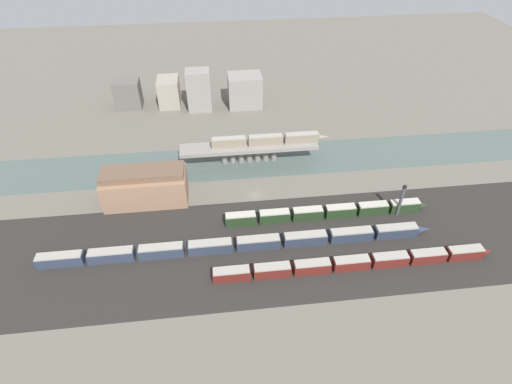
{
  "coord_description": "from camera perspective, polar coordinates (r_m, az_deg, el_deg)",
  "views": [
    {
      "loc": [
        -11.89,
        -103.95,
        86.73
      ],
      "look_at": [
        0.0,
        -1.73,
        2.84
      ],
      "focal_mm": 28.0,
      "sensor_mm": 36.0,
      "label": 1
    }
  ],
  "objects": [
    {
      "name": "railbed_yard",
      "position": [
        118.56,
        1.26,
        -7.84
      ],
      "size": [
        280.0,
        42.0,
        0.01
      ],
      "primitive_type": "cube",
      "color": "#282623",
      "rests_on": "ground"
    },
    {
      "name": "ground_plane",
      "position": [
        135.9,
        -0.08,
        -0.47
      ],
      "size": [
        400.0,
        400.0,
        0.0
      ],
      "primitive_type": "plane",
      "color": "#666056"
    },
    {
      "name": "train_on_bridge",
      "position": [
        148.07,
        1.9,
        7.47
      ],
      "size": [
        44.12,
        2.62,
        3.78
      ],
      "color": "gray",
      "rests_on": "bridge"
    },
    {
      "name": "bridge",
      "position": [
        149.12,
        -0.99,
        6.18
      ],
      "size": [
        50.88,
        7.79,
        7.11
      ],
      "color": "gray",
      "rests_on": "ground"
    },
    {
      "name": "city_block_left",
      "position": [
        193.83,
        -12.32,
        13.78
      ],
      "size": [
        9.52,
        12.51,
        12.64
      ],
      "primitive_type": "cube",
      "color": "gray",
      "rests_on": "ground"
    },
    {
      "name": "signal_tower",
      "position": [
        132.65,
        19.96,
        -1.22
      ],
      "size": [
        1.03,
        1.03,
        11.95
      ],
      "color": "#4C4C51",
      "rests_on": "ground"
    },
    {
      "name": "river_water",
      "position": [
        152.19,
        -0.97,
        4.44
      ],
      "size": [
        320.0,
        21.8,
        0.01
      ],
      "primitive_type": "cube",
      "color": "#4C5B56",
      "rests_on": "ground"
    },
    {
      "name": "city_block_far_left",
      "position": [
        196.48,
        -17.84,
        13.17
      ],
      "size": [
        11.57,
        9.09,
        12.75
      ],
      "primitive_type": "cube",
      "color": "#605B56",
      "rests_on": "ground"
    },
    {
      "name": "train_yard_mid",
      "position": [
        116.84,
        -2.26,
        -7.46
      ],
      "size": [
        114.85,
        3.16,
        3.72
      ],
      "color": "#2D384C",
      "rests_on": "ground"
    },
    {
      "name": "train_yard_far",
      "position": [
        128.51,
        10.19,
        -2.85
      ],
      "size": [
        65.99,
        3.01,
        3.98
      ],
      "color": "#23381E",
      "rests_on": "ground"
    },
    {
      "name": "city_block_center",
      "position": [
        186.33,
        -8.17,
        14.19
      ],
      "size": [
        10.58,
        8.65,
        18.32
      ],
      "primitive_type": "cube",
      "color": "gray",
      "rests_on": "ground"
    },
    {
      "name": "train_yard_near",
      "position": [
        115.44,
        14.07,
        -9.78
      ],
      "size": [
        80.05,
        3.08,
        3.68
      ],
      "color": "#5B1E19",
      "rests_on": "ground"
    },
    {
      "name": "city_block_right",
      "position": [
        188.71,
        -1.6,
        14.29
      ],
      "size": [
        15.13,
        11.78,
        14.68
      ],
      "primitive_type": "cube",
      "color": "gray",
      "rests_on": "ground"
    },
    {
      "name": "warehouse_building",
      "position": [
        135.47,
        -15.54,
        0.83
      ],
      "size": [
        26.92,
        12.15,
        12.2
      ],
      "color": "#937056",
      "rests_on": "ground"
    }
  ]
}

